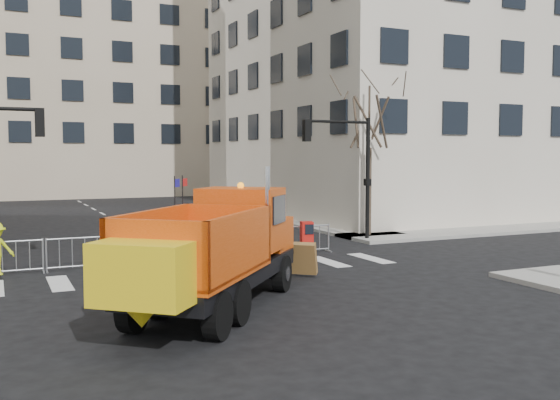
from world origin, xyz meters
name	(u,v)px	position (x,y,z in m)	size (l,w,h in m)	color
ground	(283,309)	(0.00, 0.00, 0.00)	(120.00, 120.00, 0.00)	black
sidewalk_back	(186,256)	(0.00, 8.50, 0.07)	(64.00, 5.00, 0.15)	gray
building_far	(61,73)	(0.00, 52.00, 12.00)	(30.00, 18.00, 24.00)	#BCAA90
traffic_light_right	(368,180)	(8.50, 9.50, 2.70)	(0.18, 0.18, 5.40)	black
crowd_barriers	(172,247)	(-0.75, 7.60, 0.55)	(12.60, 0.60, 1.10)	#9EA0A5
street_tree	(369,156)	(9.20, 10.50, 3.75)	(3.00, 3.00, 7.50)	#382B21
plow_truck	(214,248)	(-1.63, 0.44, 1.55)	(7.64, 8.35, 3.48)	black
cop_a	(233,249)	(0.09, 3.78, 0.95)	(0.69, 0.45, 1.89)	black
cop_b	(247,242)	(1.11, 5.21, 0.92)	(0.90, 0.70, 1.85)	black
cop_c	(278,246)	(1.48, 3.55, 0.99)	(1.16, 0.48, 1.98)	black
newspaper_box	(307,236)	(4.42, 7.37, 0.70)	(0.45, 0.40, 1.10)	#B7130E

